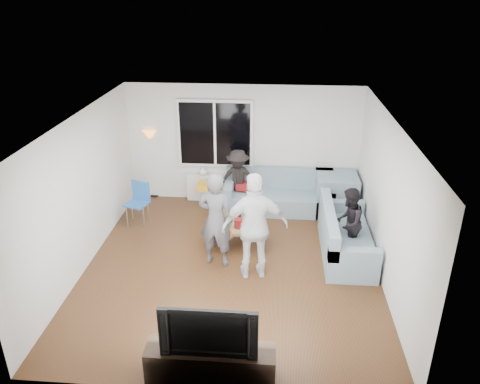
# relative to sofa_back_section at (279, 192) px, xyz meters

# --- Properties ---
(floor) EXTENTS (5.00, 5.50, 0.04)m
(floor) POSITION_rel_sofa_back_section_xyz_m (-0.80, -2.27, -0.45)
(floor) COLOR #56351C
(floor) RESTS_ON ground
(ceiling) EXTENTS (5.00, 5.50, 0.04)m
(ceiling) POSITION_rel_sofa_back_section_xyz_m (-0.80, -2.27, 2.20)
(ceiling) COLOR white
(ceiling) RESTS_ON ground
(wall_back) EXTENTS (5.00, 0.04, 2.60)m
(wall_back) POSITION_rel_sofa_back_section_xyz_m (-0.80, 0.50, 0.88)
(wall_back) COLOR silver
(wall_back) RESTS_ON ground
(wall_front) EXTENTS (5.00, 0.04, 2.60)m
(wall_front) POSITION_rel_sofa_back_section_xyz_m (-0.80, -5.04, 0.88)
(wall_front) COLOR silver
(wall_front) RESTS_ON ground
(wall_left) EXTENTS (0.04, 5.50, 2.60)m
(wall_left) POSITION_rel_sofa_back_section_xyz_m (-3.32, -2.27, 0.88)
(wall_left) COLOR silver
(wall_left) RESTS_ON ground
(wall_right) EXTENTS (0.04, 5.50, 2.60)m
(wall_right) POSITION_rel_sofa_back_section_xyz_m (1.72, -2.27, 0.88)
(wall_right) COLOR silver
(wall_right) RESTS_ON ground
(window_frame) EXTENTS (1.62, 0.06, 1.47)m
(window_frame) POSITION_rel_sofa_back_section_xyz_m (-1.40, 0.42, 1.12)
(window_frame) COLOR white
(window_frame) RESTS_ON wall_back
(window_glass) EXTENTS (1.50, 0.02, 1.35)m
(window_glass) POSITION_rel_sofa_back_section_xyz_m (-1.40, 0.38, 1.12)
(window_glass) COLOR black
(window_glass) RESTS_ON window_frame
(window_mullion) EXTENTS (0.05, 0.03, 1.35)m
(window_mullion) POSITION_rel_sofa_back_section_xyz_m (-1.40, 0.37, 1.12)
(window_mullion) COLOR white
(window_mullion) RESTS_ON window_frame
(radiator) EXTENTS (1.30, 0.12, 0.62)m
(radiator) POSITION_rel_sofa_back_section_xyz_m (-1.40, 0.38, -0.11)
(radiator) COLOR silver
(radiator) RESTS_ON floor
(potted_plant) EXTENTS (0.21, 0.18, 0.37)m
(potted_plant) POSITION_rel_sofa_back_section_xyz_m (-0.93, 0.35, 0.38)
(potted_plant) COLOR #346729
(potted_plant) RESTS_ON radiator
(vase) EXTENTS (0.20, 0.20, 0.19)m
(vase) POSITION_rel_sofa_back_section_xyz_m (-1.68, 0.35, 0.29)
(vase) COLOR white
(vase) RESTS_ON radiator
(sofa_back_section) EXTENTS (2.30, 0.85, 0.85)m
(sofa_back_section) POSITION_rel_sofa_back_section_xyz_m (0.00, 0.00, 0.00)
(sofa_back_section) COLOR gray
(sofa_back_section) RESTS_ON floor
(sofa_right_section) EXTENTS (2.00, 0.85, 0.85)m
(sofa_right_section) POSITION_rel_sofa_back_section_xyz_m (1.22, -1.66, 0.00)
(sofa_right_section) COLOR gray
(sofa_right_section) RESTS_ON floor
(sofa_corner) EXTENTS (0.85, 0.85, 0.85)m
(sofa_corner) POSITION_rel_sofa_back_section_xyz_m (1.20, 0.00, 0.00)
(sofa_corner) COLOR gray
(sofa_corner) RESTS_ON floor
(cushion_yellow) EXTENTS (0.42, 0.37, 0.14)m
(cushion_yellow) POSITION_rel_sofa_back_section_xyz_m (-1.55, -0.02, 0.09)
(cushion_yellow) COLOR gold
(cushion_yellow) RESTS_ON sofa_back_section
(cushion_red) EXTENTS (0.41, 0.36, 0.13)m
(cushion_red) POSITION_rel_sofa_back_section_xyz_m (-0.72, 0.06, 0.09)
(cushion_red) COLOR maroon
(cushion_red) RESTS_ON sofa_back_section
(coffee_table) EXTENTS (1.17, 0.73, 0.40)m
(coffee_table) POSITION_rel_sofa_back_section_xyz_m (-0.75, -1.53, -0.22)
(coffee_table) COLOR #A17F4E
(coffee_table) RESTS_ON floor
(pitcher) EXTENTS (0.17, 0.17, 0.17)m
(pitcher) POSITION_rel_sofa_back_section_xyz_m (-0.73, -1.59, 0.06)
(pitcher) COLOR maroon
(pitcher) RESTS_ON coffee_table
(side_chair) EXTENTS (0.50, 0.50, 0.86)m
(side_chair) POSITION_rel_sofa_back_section_xyz_m (-2.85, -0.84, 0.01)
(side_chair) COLOR #2963B2
(side_chair) RESTS_ON floor
(floor_lamp) EXTENTS (0.32, 0.32, 1.56)m
(floor_lamp) POSITION_rel_sofa_back_section_xyz_m (-2.85, 0.51, 0.36)
(floor_lamp) COLOR orange
(floor_lamp) RESTS_ON floor
(player_left) EXTENTS (0.69, 0.52, 1.70)m
(player_left) POSITION_rel_sofa_back_section_xyz_m (-1.07, -2.18, 0.42)
(player_left) COLOR #4B4B50
(player_left) RESTS_ON floor
(player_right) EXTENTS (1.14, 0.63, 1.84)m
(player_right) POSITION_rel_sofa_back_section_xyz_m (-0.39, -2.50, 0.49)
(player_right) COLOR silver
(player_right) RESTS_ON floor
(spectator_right) EXTENTS (0.66, 0.75, 1.29)m
(spectator_right) POSITION_rel_sofa_back_section_xyz_m (1.22, -1.70, 0.22)
(spectator_right) COLOR black
(spectator_right) RESTS_ON floor
(spectator_back) EXTENTS (0.89, 0.56, 1.33)m
(spectator_back) POSITION_rel_sofa_back_section_xyz_m (-0.88, 0.03, 0.24)
(spectator_back) COLOR black
(spectator_back) RESTS_ON floor
(tv_console) EXTENTS (1.60, 0.40, 0.44)m
(tv_console) POSITION_rel_sofa_back_section_xyz_m (-0.81, -4.77, -0.20)
(tv_console) COLOR #322419
(tv_console) RESTS_ON floor
(television) EXTENTS (1.17, 0.15, 0.68)m
(television) POSITION_rel_sofa_back_section_xyz_m (-0.81, -4.77, 0.35)
(television) COLOR black
(television) RESTS_ON tv_console
(bottle_a) EXTENTS (0.07, 0.07, 0.23)m
(bottle_a) POSITION_rel_sofa_back_section_xyz_m (-1.04, -1.39, 0.09)
(bottle_a) COLOR orange
(bottle_a) RESTS_ON coffee_table
(bottle_c) EXTENTS (0.07, 0.07, 0.19)m
(bottle_c) POSITION_rel_sofa_back_section_xyz_m (-0.74, -1.37, 0.07)
(bottle_c) COLOR black
(bottle_c) RESTS_ON coffee_table
(bottle_d) EXTENTS (0.07, 0.07, 0.29)m
(bottle_d) POSITION_rel_sofa_back_section_xyz_m (-0.51, -1.58, 0.12)
(bottle_d) COLOR orange
(bottle_d) RESTS_ON coffee_table
(bottle_e) EXTENTS (0.07, 0.07, 0.18)m
(bottle_e) POSITION_rel_sofa_back_section_xyz_m (-0.40, -1.38, 0.07)
(bottle_e) COLOR black
(bottle_e) RESTS_ON coffee_table
(bottle_b) EXTENTS (0.08, 0.08, 0.26)m
(bottle_b) POSITION_rel_sofa_back_section_xyz_m (-0.91, -1.61, 0.10)
(bottle_b) COLOR #1A7E17
(bottle_b) RESTS_ON coffee_table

